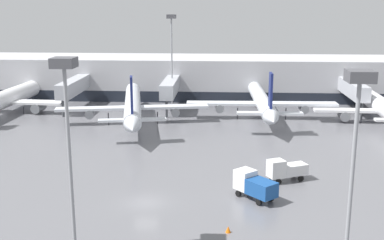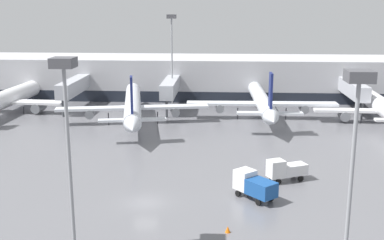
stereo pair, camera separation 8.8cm
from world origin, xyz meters
TOP-DOWN VIEW (x-y plane):
  - ground_plane at (0.00, 0.00)m, footprint 320.00×320.00m
  - terminal_building at (0.04, 61.77)m, footprint 160.00×31.33m
  - parked_jet_1 at (-33.83, 42.30)m, footprint 22.92×38.95m
  - parked_jet_2 at (-7.65, 35.01)m, footprint 26.82×36.79m
  - parked_jet_3 at (36.77, 37.90)m, footprint 24.43×33.47m
  - parked_jet_5 at (15.41, 39.98)m, footprint 27.71×34.12m
  - service_truck_0 at (15.68, 7.43)m, footprint 5.14×3.53m
  - service_truck_3 at (11.61, 1.84)m, footprint 4.81×5.01m
  - traffic_cone_1 at (8.72, -6.38)m, footprint 0.50×0.50m
  - apron_light_mast_0 at (17.28, -14.40)m, footprint 1.80×1.80m
  - apron_light_mast_2 at (-2.11, 49.30)m, footprint 1.80×1.80m
  - apron_light_mast_4 at (-4.37, -10.69)m, footprint 1.80×1.80m

SIDE VIEW (x-z plane):
  - ground_plane at x=0.00m, z-range 0.00..0.00m
  - traffic_cone_1 at x=8.72m, z-range 0.00..0.62m
  - service_truck_0 at x=15.68m, z-range 0.11..2.86m
  - service_truck_3 at x=11.61m, z-range 0.16..3.06m
  - parked_jet_1 at x=-33.83m, z-range -2.03..7.49m
  - parked_jet_3 at x=36.77m, z-range -2.37..7.85m
  - parked_jet_5 at x=15.41m, z-range -1.77..8.38m
  - parked_jet_2 at x=-7.65m, z-range -1.80..8.46m
  - terminal_building at x=0.04m, z-range 0.00..9.00m
  - apron_light_mast_0 at x=17.28m, z-range 4.88..21.09m
  - apron_light_mast_4 at x=-4.37m, z-range 4.95..21.49m
  - apron_light_mast_2 at x=-2.11m, z-range 5.37..24.08m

